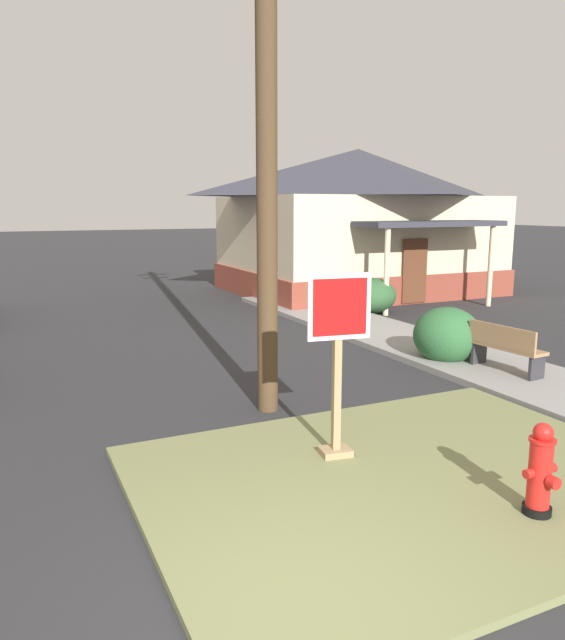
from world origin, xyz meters
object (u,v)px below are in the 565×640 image
at_px(manhole_cover, 176,481).
at_px(utility_pole, 266,6).
at_px(fire_hydrant, 540,472).
at_px(stop_sign, 337,368).
at_px(street_bench, 505,346).

bearing_deg(manhole_cover, utility_pole, 42.92).
relative_size(fire_hydrant, manhole_cover, 1.32).
relative_size(stop_sign, street_bench, 1.52).
distance_m(stop_sign, utility_pole, 4.93).
distance_m(street_bench, utility_pole, 6.77).
bearing_deg(utility_pole, manhole_cover, -137.08).
bearing_deg(stop_sign, utility_pole, 89.53).
bearing_deg(utility_pole, street_bench, -3.08).
relative_size(fire_hydrant, utility_pole, 0.08).
bearing_deg(utility_pole, fire_hydrant, -75.60).
xyz_separation_m(stop_sign, street_bench, (4.51, 1.82, -0.58)).
xyz_separation_m(stop_sign, utility_pole, (0.02, 2.06, 4.47)).
height_order(fire_hydrant, manhole_cover, fire_hydrant).
distance_m(stop_sign, manhole_cover, 2.23).
xyz_separation_m(fire_hydrant, stop_sign, (-1.07, 2.03, 0.65)).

